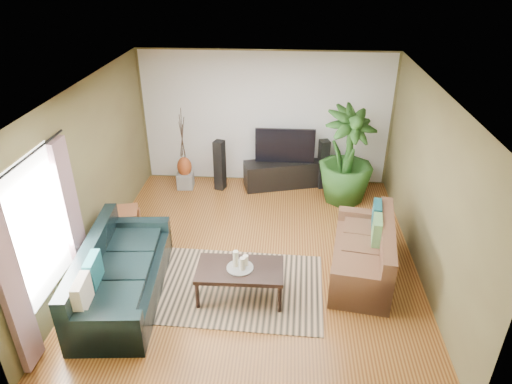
# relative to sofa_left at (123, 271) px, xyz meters

# --- Properties ---
(floor) EXTENTS (5.50, 5.50, 0.00)m
(floor) POSITION_rel_sofa_left_xyz_m (1.75, 1.07, -0.42)
(floor) COLOR #9C6228
(floor) RESTS_ON ground
(ceiling) EXTENTS (5.50, 5.50, 0.00)m
(ceiling) POSITION_rel_sofa_left_xyz_m (1.75, 1.07, 2.28)
(ceiling) COLOR white
(ceiling) RESTS_ON ground
(wall_back) EXTENTS (5.00, 0.00, 5.00)m
(wall_back) POSITION_rel_sofa_left_xyz_m (1.75, 3.82, 0.93)
(wall_back) COLOR brown
(wall_back) RESTS_ON ground
(wall_front) EXTENTS (5.00, 0.00, 5.00)m
(wall_front) POSITION_rel_sofa_left_xyz_m (1.75, -1.68, 0.93)
(wall_front) COLOR brown
(wall_front) RESTS_ON ground
(wall_left) EXTENTS (0.00, 5.50, 5.50)m
(wall_left) POSITION_rel_sofa_left_xyz_m (-0.75, 1.07, 0.92)
(wall_left) COLOR brown
(wall_left) RESTS_ON ground
(wall_right) EXTENTS (0.00, 5.50, 5.50)m
(wall_right) POSITION_rel_sofa_left_xyz_m (4.25, 1.07, 0.92)
(wall_right) COLOR brown
(wall_right) RESTS_ON ground
(backwall_panel) EXTENTS (4.90, 0.00, 4.90)m
(backwall_panel) POSITION_rel_sofa_left_xyz_m (1.75, 3.81, 0.93)
(backwall_panel) COLOR white
(backwall_panel) RESTS_ON ground
(window_pane) EXTENTS (0.00, 1.80, 1.80)m
(window_pane) POSITION_rel_sofa_left_xyz_m (-0.73, -0.53, 0.97)
(window_pane) COLOR white
(window_pane) RESTS_ON ground
(curtain_near) EXTENTS (0.08, 0.35, 2.20)m
(curtain_near) POSITION_rel_sofa_left_xyz_m (-0.68, -1.28, 0.72)
(curtain_near) COLOR gray
(curtain_near) RESTS_ON ground
(curtain_far) EXTENTS (0.08, 0.35, 2.20)m
(curtain_far) POSITION_rel_sofa_left_xyz_m (-0.68, 0.22, 0.72)
(curtain_far) COLOR gray
(curtain_far) RESTS_ON ground
(curtain_rod) EXTENTS (0.03, 1.90, 0.03)m
(curtain_rod) POSITION_rel_sofa_left_xyz_m (-0.68, -0.53, 1.87)
(curtain_rod) COLOR black
(curtain_rod) RESTS_ON ground
(sofa_left) EXTENTS (1.19, 2.37, 0.85)m
(sofa_left) POSITION_rel_sofa_left_xyz_m (0.00, 0.00, 0.00)
(sofa_left) COLOR black
(sofa_left) RESTS_ON floor
(sofa_right) EXTENTS (1.09, 1.94, 0.85)m
(sofa_right) POSITION_rel_sofa_left_xyz_m (3.37, 0.77, 0.00)
(sofa_right) COLOR brown
(sofa_right) RESTS_ON floor
(area_rug) EXTENTS (2.49, 1.80, 0.01)m
(area_rug) POSITION_rel_sofa_left_xyz_m (1.56, 0.27, -0.42)
(area_rug) COLOR tan
(area_rug) RESTS_ON floor
(coffee_table) EXTENTS (1.20, 0.67, 0.49)m
(coffee_table) POSITION_rel_sofa_left_xyz_m (1.62, 0.10, -0.18)
(coffee_table) COLOR black
(coffee_table) RESTS_ON floor
(candle_tray) EXTENTS (0.37, 0.37, 0.02)m
(candle_tray) POSITION_rel_sofa_left_xyz_m (1.62, 0.10, 0.07)
(candle_tray) COLOR gray
(candle_tray) RESTS_ON coffee_table
(candle_tall) EXTENTS (0.08, 0.08, 0.24)m
(candle_tall) POSITION_rel_sofa_left_xyz_m (1.56, 0.13, 0.20)
(candle_tall) COLOR beige
(candle_tall) RESTS_ON candle_tray
(candle_mid) EXTENTS (0.08, 0.08, 0.18)m
(candle_mid) POSITION_rel_sofa_left_xyz_m (1.66, 0.06, 0.17)
(candle_mid) COLOR beige
(candle_mid) RESTS_ON candle_tray
(candle_short) EXTENTS (0.08, 0.08, 0.15)m
(candle_short) POSITION_rel_sofa_left_xyz_m (1.69, 0.16, 0.15)
(candle_short) COLOR white
(candle_short) RESTS_ON candle_tray
(tv_stand) EXTENTS (1.69, 0.90, 0.54)m
(tv_stand) POSITION_rel_sofa_left_xyz_m (2.16, 3.57, -0.16)
(tv_stand) COLOR black
(tv_stand) RESTS_ON floor
(television) EXTENTS (1.19, 0.06, 0.70)m
(television) POSITION_rel_sofa_left_xyz_m (2.16, 3.57, 0.46)
(television) COLOR black
(television) RESTS_ON tv_stand
(speaker_left) EXTENTS (0.24, 0.25, 1.03)m
(speaker_left) POSITION_rel_sofa_left_xyz_m (0.87, 3.35, 0.09)
(speaker_left) COLOR black
(speaker_left) RESTS_ON floor
(speaker_right) EXTENTS (0.23, 0.25, 1.02)m
(speaker_right) POSITION_rel_sofa_left_xyz_m (2.94, 3.57, 0.09)
(speaker_right) COLOR black
(speaker_right) RESTS_ON floor
(potted_plant) EXTENTS (1.43, 1.43, 1.84)m
(potted_plant) POSITION_rel_sofa_left_xyz_m (3.33, 3.06, 0.50)
(potted_plant) COLOR #23501A
(potted_plant) RESTS_ON floor
(plant_pot) EXTENTS (0.34, 0.34, 0.26)m
(plant_pot) POSITION_rel_sofa_left_xyz_m (3.33, 3.06, -0.29)
(plant_pot) COLOR black
(plant_pot) RESTS_ON floor
(pedestal) EXTENTS (0.34, 0.34, 0.32)m
(pedestal) POSITION_rel_sofa_left_xyz_m (0.15, 3.34, -0.27)
(pedestal) COLOR gray
(pedestal) RESTS_ON floor
(vase) EXTENTS (0.29, 0.29, 0.41)m
(vase) POSITION_rel_sofa_left_xyz_m (0.15, 3.34, 0.04)
(vase) COLOR #923E1A
(vase) RESTS_ON pedestal
(side_table) EXTENTS (0.56, 0.56, 0.49)m
(side_table) POSITION_rel_sofa_left_xyz_m (-0.50, 1.50, -0.18)
(side_table) COLOR brown
(side_table) RESTS_ON floor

